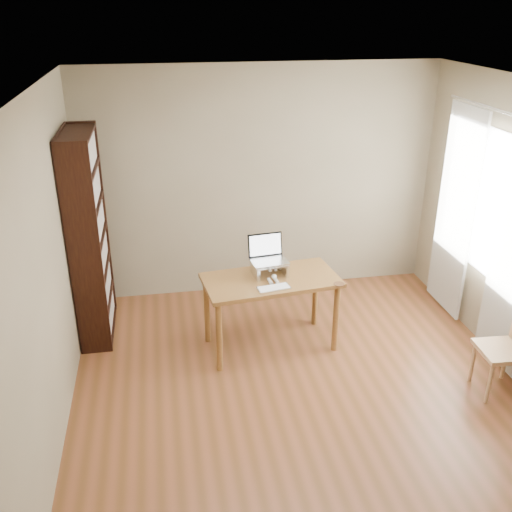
{
  "coord_description": "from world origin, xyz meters",
  "views": [
    {
      "loc": [
        -1.11,
        -3.83,
        3.18
      ],
      "look_at": [
        -0.28,
        0.93,
        1.0
      ],
      "focal_mm": 40.0,
      "sensor_mm": 36.0,
      "label": 1
    }
  ],
  "objects_px": {
    "bookshelf": "(89,237)",
    "desk": "(271,288)",
    "cat": "(268,267)",
    "laptop": "(268,254)",
    "chair": "(510,344)",
    "keyboard": "(274,288)"
  },
  "relations": [
    {
      "from": "laptop",
      "to": "cat",
      "type": "distance_m",
      "value": 0.13
    },
    {
      "from": "desk",
      "to": "chair",
      "type": "distance_m",
      "value": 2.18
    },
    {
      "from": "desk",
      "to": "laptop",
      "type": "xyz_separation_m",
      "value": [
        0.0,
        0.14,
        0.3
      ]
    },
    {
      "from": "desk",
      "to": "cat",
      "type": "height_order",
      "value": "cat"
    },
    {
      "from": "keyboard",
      "to": "chair",
      "type": "xyz_separation_m",
      "value": [
        1.92,
        -0.84,
        -0.29
      ]
    },
    {
      "from": "laptop",
      "to": "chair",
      "type": "distance_m",
      "value": 2.29
    },
    {
      "from": "bookshelf",
      "to": "cat",
      "type": "bearing_deg",
      "value": -16.21
    },
    {
      "from": "bookshelf",
      "to": "desk",
      "type": "bearing_deg",
      "value": -19.5
    },
    {
      "from": "desk",
      "to": "keyboard",
      "type": "distance_m",
      "value": 0.25
    },
    {
      "from": "keyboard",
      "to": "cat",
      "type": "relative_size",
      "value": 0.67
    },
    {
      "from": "bookshelf",
      "to": "keyboard",
      "type": "distance_m",
      "value": 1.9
    },
    {
      "from": "desk",
      "to": "laptop",
      "type": "relative_size",
      "value": 3.66
    },
    {
      "from": "cat",
      "to": "chair",
      "type": "relative_size",
      "value": 0.56
    },
    {
      "from": "chair",
      "to": "bookshelf",
      "type": "bearing_deg",
      "value": 158.13
    },
    {
      "from": "laptop",
      "to": "cat",
      "type": "relative_size",
      "value": 0.76
    },
    {
      "from": "keyboard",
      "to": "chair",
      "type": "relative_size",
      "value": 0.37
    },
    {
      "from": "cat",
      "to": "bookshelf",
      "type": "bearing_deg",
      "value": 158.46
    },
    {
      "from": "bookshelf",
      "to": "cat",
      "type": "relative_size",
      "value": 4.33
    },
    {
      "from": "laptop",
      "to": "cat",
      "type": "bearing_deg",
      "value": -113.6
    },
    {
      "from": "bookshelf",
      "to": "keyboard",
      "type": "height_order",
      "value": "bookshelf"
    },
    {
      "from": "bookshelf",
      "to": "desk",
      "type": "relative_size",
      "value": 1.55
    },
    {
      "from": "bookshelf",
      "to": "desk",
      "type": "xyz_separation_m",
      "value": [
        1.7,
        -0.6,
        -0.41
      ]
    }
  ]
}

